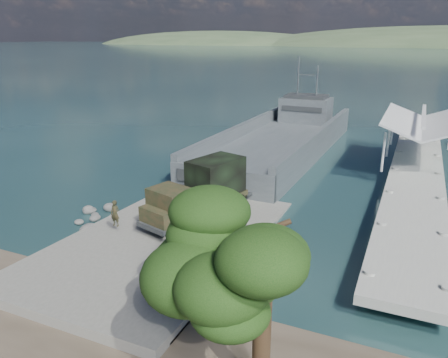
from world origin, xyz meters
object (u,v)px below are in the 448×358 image
Objects in this scene: military_truck at (202,191)px; overhang_tree at (254,251)px; pier at (418,159)px; landing_craft at (280,145)px; soldier at (116,220)px.

military_truck is 1.10× the size of overhang_tree.
pier is 5.45× the size of military_truck.
soldier is at bearing -95.87° from landing_craft.
pier is 13.45m from landing_craft.
landing_craft is 32.53m from overhang_tree.
military_truck is (0.78, -19.33, 1.46)m from landing_craft.
soldier is at bearing -127.96° from pier.
landing_craft is at bearing 105.37° from overhang_tree.
landing_craft is 4.65× the size of overhang_tree.
soldier is (-3.65, -4.04, -0.99)m from military_truck.
landing_craft is at bearing 108.75° from military_truck.
military_truck is at bearing 123.49° from overhang_tree.
overhang_tree is at bearing -37.09° from soldier.
landing_craft reaches higher than pier.
pier is 28.81m from overhang_tree.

